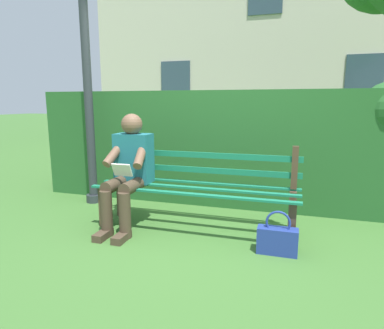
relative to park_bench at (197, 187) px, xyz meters
name	(u,v)px	position (x,y,z in m)	size (l,w,h in m)	color
ground	(195,230)	(0.00, 0.08, -0.44)	(60.00, 60.00, 0.00)	#3D6B2D
park_bench	(197,187)	(0.00, 0.00, 0.00)	(2.07, 0.53, 0.88)	#4C3828
person_seated	(129,168)	(0.69, 0.18, 0.19)	(0.44, 0.73, 1.18)	#1E6672
hedge_backdrop	(243,146)	(-0.31, -1.04, 0.31)	(5.40, 0.73, 1.52)	#265B28
building_facade	(269,34)	(-0.02, -7.90, 2.96)	(10.18, 3.06, 6.79)	beige
handbag	(277,239)	(-0.84, 0.40, -0.31)	(0.34, 0.13, 0.39)	navy
lamp_post	(84,20)	(1.56, -0.47, 1.84)	(0.29, 0.29, 3.69)	#2D3338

